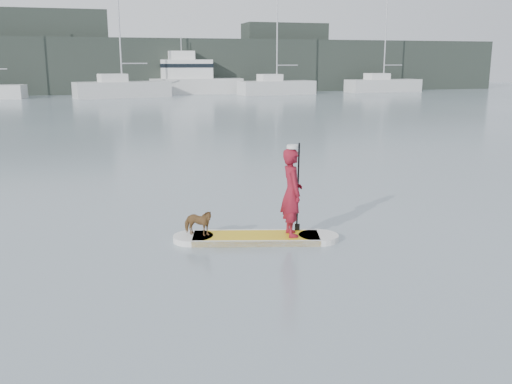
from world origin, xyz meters
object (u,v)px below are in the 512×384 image
object	(u,v)px
dog	(198,223)
sailboat_f	(383,84)
sailboat_d	(122,87)
paddleboard	(256,238)
paddler	(292,192)
sailboat_e	(276,86)
motor_yacht_a	(192,78)

from	to	relation	value
dog	sailboat_f	distance (m)	59.24
dog	sailboat_d	distance (m)	47.97
sailboat_d	dog	bearing A→B (deg)	-103.15
paddleboard	paddler	bearing A→B (deg)	0.00
dog	sailboat_e	size ratio (longest dim) A/B	0.05
sailboat_e	motor_yacht_a	size ratio (longest dim) A/B	1.15
paddleboard	dog	xyz separation A→B (m)	(-1.11, 0.30, 0.32)
dog	sailboat_e	world-z (taller)	sailboat_e
sailboat_d	sailboat_e	size ratio (longest dim) A/B	1.14
sailboat_d	motor_yacht_a	xyz separation A→B (m)	(7.84, 4.68, 0.74)
sailboat_e	motor_yacht_a	distance (m)	9.41
paddleboard	sailboat_e	bearing A→B (deg)	86.64
paddleboard	sailboat_d	world-z (taller)	sailboat_d
motor_yacht_a	sailboat_f	bearing A→B (deg)	-0.76
paddleboard	sailboat_f	world-z (taller)	sailboat_f
sailboat_d	sailboat_f	world-z (taller)	sailboat_d
paddleboard	motor_yacht_a	distance (m)	53.55
motor_yacht_a	paddleboard	bearing A→B (deg)	-93.40
sailboat_d	paddleboard	bearing A→B (deg)	-101.82
paddler	dog	size ratio (longest dim) A/B	2.78
dog	motor_yacht_a	world-z (taller)	motor_yacht_a
paddler	sailboat_e	size ratio (longest dim) A/B	0.15
sailboat_d	motor_yacht_a	bearing A→B (deg)	19.14
dog	sailboat_d	bearing A→B (deg)	31.60
sailboat_f	motor_yacht_a	world-z (taller)	sailboat_f
paddleboard	motor_yacht_a	size ratio (longest dim) A/B	0.31
dog	sailboat_d	size ratio (longest dim) A/B	0.05
paddler	dog	xyz separation A→B (m)	(-1.79, 0.49, -0.60)
paddler	sailboat_f	world-z (taller)	sailboat_f
sailboat_e	sailboat_f	size ratio (longest dim) A/B	0.89
dog	sailboat_e	xyz separation A→B (m)	(17.54, 48.63, 0.47)
paddler	motor_yacht_a	size ratio (longest dim) A/B	0.17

